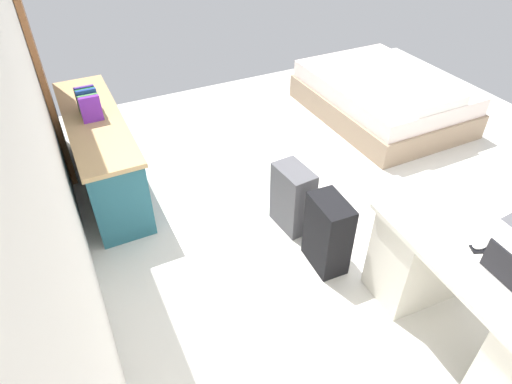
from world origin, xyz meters
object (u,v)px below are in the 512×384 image
Objects in this scene: computer_mouse at (480,245)px; figurine_small at (84,93)px; desk at (475,304)px; suitcase_spare_grey at (293,198)px; cell_phone_by_mouse at (483,249)px; credenza at (102,152)px; bed at (382,97)px; suitcase_black at (328,234)px.

figurine_small is at bearing 33.12° from computer_mouse.
figurine_small is at bearing 28.41° from desk.
suitcase_spare_grey is 1.52m from cell_phone_by_mouse.
cell_phone_by_mouse is at bearing -146.75° from credenza.
credenza is at bearing 88.93° from bed.
suitcase_spare_grey is at bearing 21.46° from computer_mouse.
suitcase_black reaches higher than bed.
computer_mouse is 0.91× the size of figurine_small.
desk is 3.11m from bed.
cell_phone_by_mouse is (-0.02, 0.00, -0.01)m from computer_mouse.
desk is at bearing 170.54° from computer_mouse.
suitcase_black is 0.50m from suitcase_spare_grey.
computer_mouse is at bearing -12.69° from desk.
figurine_small reaches higher than credenza.
credenza is 1.82m from suitcase_spare_grey.
suitcase_black is 1.06× the size of suitcase_spare_grey.
bed is (-0.06, -3.23, -0.12)m from credenza.
suitcase_spare_grey is 5.75× the size of computer_mouse.
desk is 0.78× the size of bed.
computer_mouse is 3.50m from figurine_small.
figurine_small is at bearing 0.22° from credenza.
credenza is 16.36× the size of figurine_small.
credenza is at bearing 36.71° from computer_mouse.
suitcase_spare_grey is at bearing 15.62° from desk.
desk is 14.75× the size of computer_mouse.
credenza is 3.13× the size of suitcase_spare_grey.
suitcase_spare_grey is 1.51m from computer_mouse.
suitcase_spare_grey is at bearing 40.96° from cell_phone_by_mouse.
computer_mouse is (-1.36, -0.45, 0.48)m from suitcase_spare_grey.
computer_mouse is at bearing -166.24° from suitcase_spare_grey.
desk is 2.56× the size of suitcase_spare_grey.
suitcase_spare_grey is 5.23× the size of figurine_small.
desk is 2.42× the size of suitcase_black.
suitcase_black is at bearing -143.69° from credenza.
credenza is at bearing 40.93° from suitcase_spare_grey.
figurine_small is (3.03, 1.74, 0.02)m from computer_mouse.
credenza is at bearing -179.78° from figurine_small.
suitcase_spare_grey is (1.49, 0.42, -0.10)m from desk.
bed is 3.31m from figurine_small.
suitcase_black is 5.53× the size of figurine_small.
figurine_small is at bearing 34.17° from suitcase_black.
suitcase_spare_grey is at bearing -134.60° from credenza.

